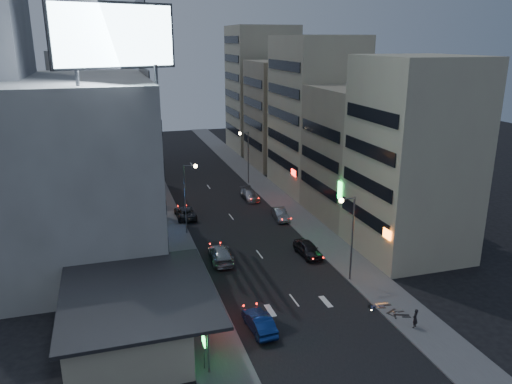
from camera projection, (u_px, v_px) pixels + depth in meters
name	position (u px, v px, depth m)	size (l,w,h in m)	color
ground	(313.00, 325.00, 39.10)	(180.00, 180.00, 0.00)	black
sidewalk_left	(163.00, 212.00, 64.29)	(4.00, 120.00, 0.12)	#4C4C4F
sidewalk_right	(280.00, 201.00, 68.75)	(4.00, 120.00, 0.12)	#4C4C4F
food_court	(127.00, 317.00, 36.47)	(11.00, 13.00, 3.88)	#B4AE8D
white_building	(80.00, 169.00, 50.02)	(14.00, 24.00, 18.00)	#A9AAA5
shophouse_near	(413.00, 158.00, 49.95)	(10.00, 11.00, 20.00)	#B4AE8D
shophouse_mid	(361.00, 154.00, 61.20)	(11.00, 12.00, 16.00)	#9D9176
shophouse_far	(315.00, 115.00, 72.07)	(10.00, 14.00, 22.00)	#B4AE8D
far_left_a	(96.00, 121.00, 73.01)	(11.00, 10.00, 20.00)	#A9AAA5
far_left_b	(94.00, 124.00, 85.49)	(12.00, 10.00, 15.00)	gray
far_right_a	(283.00, 114.00, 86.51)	(11.00, 12.00, 18.00)	#9D9176
far_right_b	(262.00, 89.00, 98.58)	(12.00, 12.00, 24.00)	#B4AE8D
billboard	(114.00, 36.00, 38.26)	(9.52, 3.75, 6.20)	#595B60
street_lamp_right_near	(349.00, 227.00, 44.66)	(1.60, 0.44, 8.02)	#595B60
street_lamp_left	(188.00, 189.00, 56.01)	(1.60, 0.44, 8.02)	#595B60
street_lamp_right_far	(246.00, 150.00, 75.76)	(1.60, 0.44, 8.02)	#595B60
parked_car_right_near	(308.00, 249.00, 51.38)	(1.77, 4.39, 1.50)	#242428
parked_car_right_mid	(280.00, 214.00, 61.86)	(1.42, 4.06, 1.34)	#94959C
parked_car_left	(185.00, 213.00, 62.32)	(2.29, 4.96, 1.38)	#2A2C30
parked_car_right_far	(250.00, 195.00, 69.57)	(1.91, 4.70, 1.36)	#989AA0
road_car_blue	(259.00, 322.00, 38.13)	(1.51, 4.33, 1.43)	navy
road_car_silver	(221.00, 254.00, 50.13)	(2.12, 5.21, 1.51)	#989CA0
person	(415.00, 318.00, 38.30)	(0.57, 0.37, 1.56)	black
scooter_black_a	(410.00, 308.00, 40.15)	(1.87, 0.62, 1.14)	black
scooter_silver_a	(402.00, 304.00, 40.98)	(1.63, 0.54, 1.00)	#B7B9BF
scooter_blue	(385.00, 300.00, 41.51)	(1.71, 0.57, 1.04)	navy
scooter_black_b	(394.00, 303.00, 41.09)	(1.70, 0.57, 1.04)	black
scooter_silver_b	(389.00, 297.00, 41.99)	(1.83, 0.61, 1.12)	#AAAFB2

